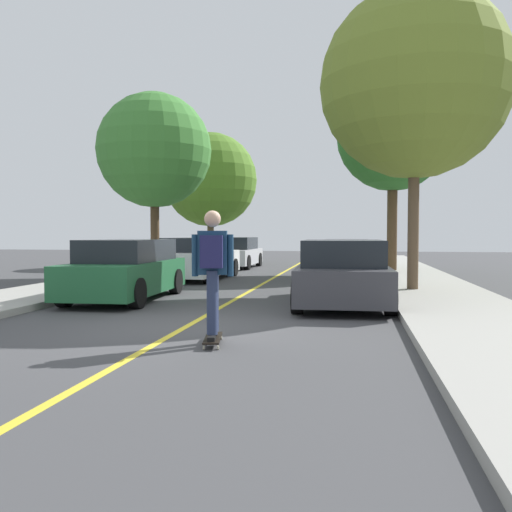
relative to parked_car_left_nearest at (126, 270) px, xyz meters
name	(u,v)px	position (x,y,z in m)	size (l,w,h in m)	color
ground	(185,327)	(2.51, -3.39, -0.70)	(80.00, 80.00, 0.00)	#424244
sidewalk_right	(494,332)	(7.31, -3.39, -0.63)	(2.50, 56.00, 0.14)	#9E9B93
center_line	(236,299)	(2.51, 0.61, -0.70)	(0.12, 39.20, 0.01)	gold
parked_car_left_nearest	(126,270)	(0.00, 0.00, 0.00)	(1.94, 4.27, 1.41)	#1E5B33
parked_car_left_near	(197,259)	(0.00, 5.85, -0.01)	(2.11, 4.62, 1.41)	white
parked_car_left_far	(236,253)	(0.00, 12.18, -0.03)	(1.88, 4.15, 1.39)	#B7B7BC
parked_car_right_nearest	(343,273)	(5.01, -0.08, -0.01)	(2.07, 4.46, 1.41)	#38383D
parked_car_right_near	(346,259)	(5.01, 6.83, -0.03)	(1.83, 4.03, 1.36)	#B7B7BC
street_tree_left_nearest	(154,151)	(-1.73, 6.46, 3.79)	(4.05, 4.05, 6.39)	#4C3823
street_tree_left_near	(210,180)	(-1.73, 14.18, 3.52)	(4.63, 4.63, 6.40)	brown
street_tree_right_nearest	(415,84)	(6.74, 2.30, 4.61)	(4.76, 4.76, 7.56)	brown
street_tree_right_near	(393,135)	(6.74, 9.65, 4.63)	(4.32, 4.32, 7.38)	#4C3823
skateboard	(213,338)	(3.31, -4.65, -0.62)	(0.37, 0.87, 0.10)	black
skateboarder	(212,265)	(3.31, -4.69, 0.41)	(0.59, 0.71, 1.76)	black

